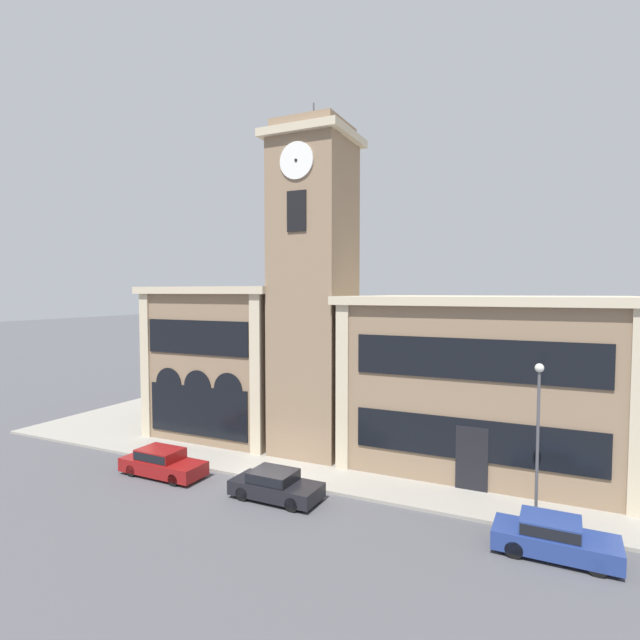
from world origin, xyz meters
TOP-DOWN VIEW (x-y plane):
  - ground_plane at (0.00, 0.00)m, footprint 300.00×300.00m
  - sidewalk_kerb at (0.00, 7.22)m, footprint 41.06×14.44m
  - clock_tower at (-0.00, 5.19)m, footprint 4.86×4.86m
  - town_hall_left_wing at (-6.97, 7.74)m, footprint 9.87×10.02m
  - town_hall_right_wing at (9.45, 7.75)m, footprint 14.85×10.02m
  - parked_car_near at (-5.55, -1.57)m, footprint 4.67×1.85m
  - parked_car_mid at (1.30, -1.57)m, footprint 4.26×1.96m
  - parked_car_far at (13.04, -1.57)m, footprint 4.32×1.84m
  - street_lamp at (12.38, 0.51)m, footprint 0.36×0.36m

SIDE VIEW (x-z plane):
  - ground_plane at x=0.00m, z-range 0.00..0.00m
  - sidewalk_kerb at x=0.00m, z-range 0.00..0.15m
  - parked_car_mid at x=1.30m, z-range 0.03..1.36m
  - parked_car_far at x=13.04m, z-range 0.03..1.43m
  - parked_car_near at x=-5.55m, z-range 0.03..1.45m
  - street_lamp at x=12.38m, z-range 1.10..7.72m
  - town_hall_right_wing at x=9.45m, z-range 0.02..9.43m
  - town_hall_left_wing at x=-6.97m, z-range 0.03..10.00m
  - clock_tower at x=0.00m, z-range -0.55..19.99m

